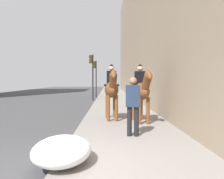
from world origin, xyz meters
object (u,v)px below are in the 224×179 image
at_px(mounted_horse_near, 112,89).
at_px(pedestrian_greeting, 133,102).
at_px(traffic_light_near_curb, 92,70).
at_px(mounted_horse_far, 141,90).
at_px(traffic_light_far_curb, 95,73).

height_order(mounted_horse_near, pedestrian_greeting, mounted_horse_near).
height_order(mounted_horse_near, traffic_light_near_curb, traffic_light_near_curb).
height_order(mounted_horse_far, traffic_light_near_curb, traffic_light_near_curb).
relative_size(mounted_horse_near, mounted_horse_far, 1.02).
relative_size(mounted_horse_far, traffic_light_far_curb, 0.60).
xyz_separation_m(pedestrian_greeting, traffic_light_far_curb, (16.89, 2.05, 1.43)).
height_order(traffic_light_near_curb, traffic_light_far_curb, traffic_light_near_curb).
height_order(pedestrian_greeting, traffic_light_far_curb, traffic_light_far_curb).
xyz_separation_m(mounted_horse_far, traffic_light_far_curb, (14.79, 2.59, 1.18)).
xyz_separation_m(mounted_horse_near, traffic_light_far_curb, (14.16, 1.48, 1.14)).
bearing_deg(mounted_horse_near, traffic_light_far_curb, -177.49).
relative_size(mounted_horse_near, pedestrian_greeting, 1.35).
relative_size(traffic_light_near_curb, traffic_light_far_curb, 1.05).
bearing_deg(pedestrian_greeting, mounted_horse_far, -5.22).
bearing_deg(traffic_light_far_curb, mounted_horse_near, -174.04).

